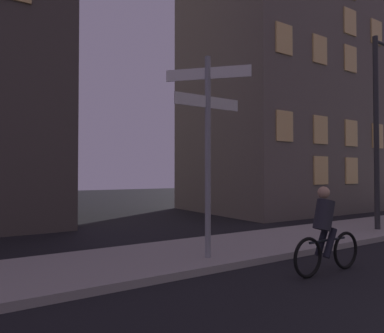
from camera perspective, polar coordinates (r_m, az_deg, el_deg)
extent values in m
cube|color=#9E9991|center=(8.35, 5.57, -13.51)|extent=(40.00, 2.61, 0.14)
cylinder|color=gray|center=(7.03, 2.65, 1.72)|extent=(0.12, 0.12, 4.13)
cube|color=white|center=(7.32, 2.64, 15.26)|extent=(1.28, 1.28, 0.24)
cube|color=white|center=(7.17, 2.64, 10.71)|extent=(1.57, 0.03, 0.24)
cylinder|color=#2D2D30|center=(12.13, 28.40, 5.08)|extent=(0.16, 0.16, 6.02)
torus|color=black|center=(7.45, 24.26, -12.61)|extent=(0.72, 0.06, 0.72)
torus|color=black|center=(6.58, 18.78, -14.19)|extent=(0.72, 0.06, 0.72)
cylinder|color=black|center=(6.96, 21.68, -11.35)|extent=(1.00, 0.04, 0.04)
cylinder|color=#26262D|center=(6.81, 21.15, -7.54)|extent=(0.45, 0.32, 0.61)
sphere|color=tan|center=(6.78, 21.12, -4.05)|extent=(0.22, 0.22, 0.22)
cylinder|color=black|center=(6.98, 20.83, -11.58)|extent=(0.34, 0.12, 0.55)
cylinder|color=black|center=(6.87, 22.05, -11.73)|extent=(0.34, 0.12, 0.55)
cube|color=#6B6056|center=(19.91, 16.36, 12.78)|extent=(10.87, 6.85, 13.33)
cube|color=#F2C672|center=(15.45, 20.72, -0.61)|extent=(0.90, 0.06, 1.20)
cube|color=#F2C672|center=(17.23, 25.09, -0.64)|extent=(0.90, 0.06, 1.20)
cube|color=#F2C672|center=(13.91, 15.20, 6.53)|extent=(0.90, 0.06, 1.20)
cube|color=#F2C672|center=(15.56, 20.67, 5.74)|extent=(0.90, 0.06, 1.20)
cube|color=#F2C672|center=(17.33, 25.03, 5.06)|extent=(0.90, 0.06, 1.20)
cube|color=#F2C672|center=(19.19, 28.57, 4.49)|extent=(0.90, 0.06, 1.20)
cube|color=#F2C672|center=(14.77, 15.12, 19.88)|extent=(0.90, 0.06, 1.20)
cube|color=#F2C672|center=(16.34, 20.56, 17.81)|extent=(0.90, 0.06, 1.20)
cube|color=#F2C672|center=(18.04, 24.92, 16.00)|extent=(0.90, 0.06, 1.20)
cube|color=#F2C672|center=(18.62, 24.87, 21.06)|extent=(0.90, 0.06, 1.20)
cube|color=#F2C672|center=(20.35, 28.40, 19.11)|extent=(0.90, 0.06, 1.20)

